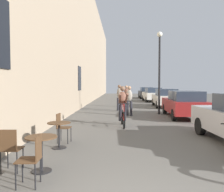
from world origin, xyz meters
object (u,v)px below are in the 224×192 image
object	(u,v)px
cafe_chair_mid_toward_street	(62,126)
cafe_table_near	(41,146)
pedestrian_near	(129,99)
pedestrian_mid	(119,96)
cafe_chair_near_toward_wall	(33,157)
cafe_table_mid	(59,129)
parked_car_fourth	(152,94)
parked_car_fifth	(146,93)
cyclist_on_bicycle	(123,107)
parked_car_second	(184,104)
street_lamp	(159,62)
parked_car_third	(165,98)
pedestrian_far	(126,95)
cafe_chair_near_toward_street	(10,147)

from	to	relation	value
cafe_chair_mid_toward_street	cafe_table_near	bearing A→B (deg)	-85.81
pedestrian_near	pedestrian_mid	distance (m)	2.65
cafe_chair_near_toward_wall	cafe_table_mid	xyz separation A→B (m)	(-0.17, 2.41, 0.00)
cafe_chair_mid_toward_street	parked_car_fourth	xyz separation A→B (m)	(5.29, 17.42, 0.24)
pedestrian_near	parked_car_fifth	distance (m)	17.11
cafe_table_mid	parked_car_fifth	size ratio (longest dim) A/B	0.17
cyclist_on_bicycle	parked_car_second	size ratio (longest dim) A/B	0.43
pedestrian_near	parked_car_fourth	distance (m)	11.64
pedestrian_mid	street_lamp	world-z (taller)	street_lamp
cafe_table_mid	cyclist_on_bicycle	world-z (taller)	cyclist_on_bicycle
parked_car_third	pedestrian_far	bearing A→B (deg)	-178.10
pedestrian_mid	pedestrian_far	bearing A→B (deg)	77.66
cafe_table_near	cafe_table_mid	size ratio (longest dim) A/B	1.00
cafe_chair_near_toward_wall	cyclist_on_bicycle	xyz separation A→B (m)	(1.66, 5.96, 0.29)
cyclist_on_bicycle	pedestrian_mid	world-z (taller)	pedestrian_mid
pedestrian_far	street_lamp	bearing A→B (deg)	-67.64
cafe_table_near	parked_car_fourth	xyz separation A→B (m)	(5.12, 19.77, 0.24)
parked_car_second	parked_car_fifth	distance (m)	17.47
cyclist_on_bicycle	pedestrian_mid	xyz separation A→B (m)	(-0.13, 5.81, 0.19)
parked_car_fifth	cafe_chair_near_toward_wall	bearing A→B (deg)	-100.91
cafe_table_mid	pedestrian_far	xyz separation A→B (m)	(2.26, 11.92, 0.44)
cafe_table_mid	cyclist_on_bicycle	distance (m)	4.00
pedestrian_far	street_lamp	xyz separation A→B (m)	(1.82, -4.42, 2.14)
cafe_chair_near_toward_wall	cafe_table_mid	distance (m)	2.42
pedestrian_mid	pedestrian_far	xyz separation A→B (m)	(0.56, 2.56, -0.03)
street_lamp	pedestrian_far	bearing A→B (deg)	112.36
cyclist_on_bicycle	parked_car_fifth	distance (m)	20.36
pedestrian_mid	parked_car_second	bearing A→B (deg)	-42.71
street_lamp	parked_car_second	bearing A→B (deg)	-51.07
cafe_chair_near_toward_wall	street_lamp	size ratio (longest dim) A/B	0.18
cafe_table_mid	parked_car_third	size ratio (longest dim) A/B	0.17
cafe_chair_mid_toward_street	pedestrian_near	xyz separation A→B (m)	(2.34, 6.16, 0.44)
cafe_chair_near_toward_street	cafe_table_mid	size ratio (longest dim) A/B	1.24
cafe_chair_near_toward_street	cafe_chair_near_toward_wall	world-z (taller)	same
pedestrian_far	parked_car_fifth	size ratio (longest dim) A/B	0.41
pedestrian_far	parked_car_second	world-z (taller)	pedestrian_far
cafe_table_near	parked_car_second	xyz separation A→B (m)	(5.07, 7.90, 0.23)
cafe_table_mid	cafe_chair_mid_toward_street	distance (m)	0.62
cafe_table_mid	parked_car_third	xyz separation A→B (m)	(5.36, 12.03, 0.23)
cafe_chair_near_toward_street	pedestrian_far	world-z (taller)	pedestrian_far
cafe_table_near	pedestrian_far	xyz separation A→B (m)	(2.17, 13.67, 0.44)
pedestrian_far	parked_car_fourth	size ratio (longest dim) A/B	0.41
cafe_chair_near_toward_street	street_lamp	bearing A→B (deg)	63.81
pedestrian_far	parked_car_third	bearing A→B (deg)	1.90
cafe_chair_mid_toward_street	pedestrian_far	size ratio (longest dim) A/B	0.52
pedestrian_near	cafe_chair_near_toward_street	bearing A→B (deg)	-107.85
cafe_table_mid	pedestrian_far	bearing A→B (deg)	79.25
parked_car_fifth	parked_car_fourth	bearing A→B (deg)	-89.77
cafe_chair_near_toward_street	street_lamp	world-z (taller)	street_lamp
cafe_chair_near_toward_wall	pedestrian_near	bearing A→B (deg)	77.19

